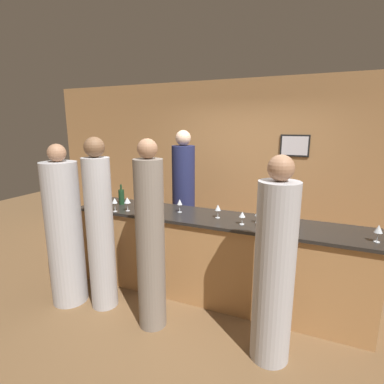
# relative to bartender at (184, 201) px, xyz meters

# --- Properties ---
(ground_plane) EXTENTS (14.00, 14.00, 0.00)m
(ground_plane) POSITION_rel_bartender_xyz_m (0.77, -0.83, -0.94)
(ground_plane) COLOR brown
(back_wall) EXTENTS (8.00, 0.08, 2.80)m
(back_wall) POSITION_rel_bartender_xyz_m (0.77, 1.01, 0.46)
(back_wall) COLOR #A37547
(back_wall) RESTS_ON ground_plane
(bar_counter) EXTENTS (3.52, 0.66, 1.02)m
(bar_counter) POSITION_rel_bartender_xyz_m (0.77, -0.83, -0.43)
(bar_counter) COLOR #B27F4C
(bar_counter) RESTS_ON ground_plane
(bartender) EXTENTS (0.34, 0.34, 1.99)m
(bartender) POSITION_rel_bartender_xyz_m (0.00, 0.00, 0.00)
(bartender) COLOR #1E234C
(bartender) RESTS_ON ground_plane
(guest_0) EXTENTS (0.30, 0.30, 1.95)m
(guest_0) POSITION_rel_bartender_xyz_m (-0.32, -1.51, -0.01)
(guest_0) COLOR #B2B2B7
(guest_0) RESTS_ON ground_plane
(guest_1) EXTENTS (0.40, 0.40, 1.87)m
(guest_1) POSITION_rel_bartender_xyz_m (-0.76, -1.60, -0.07)
(guest_1) COLOR #B2B2B7
(guest_1) RESTS_ON ground_plane
(guest_2) EXTENTS (0.35, 0.35, 1.84)m
(guest_2) POSITION_rel_bartender_xyz_m (1.59, -1.57, -0.08)
(guest_2) COLOR #B2B2B7
(guest_2) RESTS_ON ground_plane
(guest_3) EXTENTS (0.29, 0.29, 1.95)m
(guest_3) POSITION_rel_bartender_xyz_m (0.38, -1.60, -0.01)
(guest_3) COLOR gray
(guest_3) RESTS_ON ground_plane
(wine_bottle_0) EXTENTS (0.08, 0.08, 0.27)m
(wine_bottle_0) POSITION_rel_bartender_xyz_m (-0.56, -0.78, 0.19)
(wine_bottle_0) COLOR #19381E
(wine_bottle_0) RESTS_ON bar_counter
(wine_bottle_1) EXTENTS (0.07, 0.07, 0.32)m
(wine_bottle_1) POSITION_rel_bartender_xyz_m (-0.82, -0.88, 0.21)
(wine_bottle_1) COLOR black
(wine_bottle_1) RESTS_ON bar_counter
(ice_bucket) EXTENTS (0.16, 0.16, 0.21)m
(ice_bucket) POSITION_rel_bartender_xyz_m (1.50, -0.81, 0.19)
(ice_bucket) COLOR #9E9993
(ice_bucket) RESTS_ON bar_counter
(wine_glass_0) EXTENTS (0.07, 0.07, 0.16)m
(wine_glass_0) POSITION_rel_bartender_xyz_m (0.83, -0.85, 0.20)
(wine_glass_0) COLOR silver
(wine_glass_0) RESTS_ON bar_counter
(wine_glass_1) EXTENTS (0.08, 0.08, 0.17)m
(wine_glass_1) POSITION_rel_bartender_xyz_m (-0.29, -1.02, 0.21)
(wine_glass_1) COLOR silver
(wine_glass_1) RESTS_ON bar_counter
(wine_glass_2) EXTENTS (0.07, 0.07, 0.15)m
(wine_glass_2) POSITION_rel_bartender_xyz_m (1.29, -0.85, 0.19)
(wine_glass_2) COLOR silver
(wine_glass_2) RESTS_ON bar_counter
(wine_glass_3) EXTENTS (0.07, 0.07, 0.17)m
(wine_glass_3) POSITION_rel_bartender_xyz_m (2.41, -0.96, 0.20)
(wine_glass_3) COLOR silver
(wine_glass_3) RESTS_ON bar_counter
(wine_glass_4) EXTENTS (0.07, 0.07, 0.14)m
(wine_glass_4) POSITION_rel_bartender_xyz_m (1.15, -0.96, 0.19)
(wine_glass_4) COLOR silver
(wine_glass_4) RESTS_ON bar_counter
(wine_glass_5) EXTENTS (0.07, 0.07, 0.16)m
(wine_glass_5) POSITION_rel_bartender_xyz_m (1.37, -0.96, 0.21)
(wine_glass_5) COLOR silver
(wine_glass_5) RESTS_ON bar_counter
(wine_glass_6) EXTENTS (0.06, 0.06, 0.17)m
(wine_glass_6) POSITION_rel_bartender_xyz_m (0.33, -0.82, 0.21)
(wine_glass_6) COLOR silver
(wine_glass_6) RESTS_ON bar_counter
(wine_glass_7) EXTENTS (0.07, 0.07, 0.17)m
(wine_glass_7) POSITION_rel_bartender_xyz_m (-0.42, -1.11, 0.21)
(wine_glass_7) COLOR silver
(wine_glass_7) RESTS_ON bar_counter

